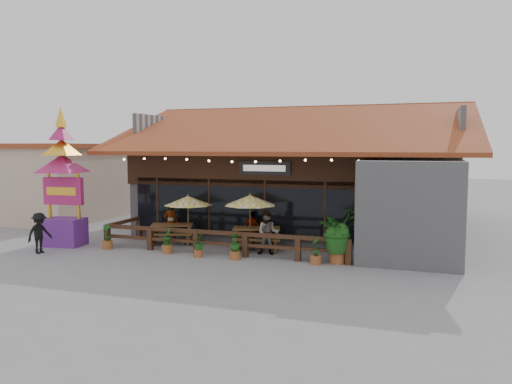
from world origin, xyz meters
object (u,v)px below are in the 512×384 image
(umbrella_left, at_px, (188,201))
(umbrella_right, at_px, (250,201))
(tropical_plant, at_px, (338,231))
(picnic_table_left, at_px, (172,230))
(pedestrian, at_px, (39,233))
(picnic_table_right, at_px, (257,235))
(thai_sign_tower, at_px, (63,167))

(umbrella_left, bearing_deg, umbrella_right, -0.56)
(tropical_plant, bearing_deg, umbrella_right, 161.08)
(umbrella_left, bearing_deg, tropical_plant, -11.38)
(umbrella_right, height_order, picnic_table_left, umbrella_right)
(umbrella_left, height_order, umbrella_right, umbrella_right)
(umbrella_right, bearing_deg, tropical_plant, -18.92)
(umbrella_right, distance_m, pedestrian, 8.17)
(tropical_plant, height_order, pedestrian, tropical_plant)
(picnic_table_right, bearing_deg, pedestrian, -156.70)
(umbrella_left, height_order, picnic_table_left, umbrella_left)
(umbrella_left, relative_size, pedestrian, 1.55)
(umbrella_left, relative_size, tropical_plant, 1.23)
(picnic_table_right, height_order, pedestrian, pedestrian)
(umbrella_right, bearing_deg, picnic_table_right, 7.13)
(umbrella_right, height_order, pedestrian, umbrella_right)
(umbrella_left, distance_m, umbrella_right, 2.73)
(umbrella_left, bearing_deg, pedestrian, -144.80)
(thai_sign_tower, bearing_deg, pedestrian, -85.96)
(umbrella_left, distance_m, picnic_table_left, 1.51)
(umbrella_left, height_order, thai_sign_tower, thai_sign_tower)
(umbrella_right, xyz_separation_m, thai_sign_tower, (-7.51, -1.72, 1.28))
(umbrella_right, relative_size, pedestrian, 1.49)
(umbrella_right, height_order, tropical_plant, umbrella_right)
(picnic_table_left, xyz_separation_m, picnic_table_right, (3.78, -0.07, 0.04))
(thai_sign_tower, xyz_separation_m, pedestrian, (0.11, -1.55, -2.45))
(picnic_table_left, height_order, picnic_table_right, picnic_table_right)
(umbrella_left, xyz_separation_m, picnic_table_right, (2.99, 0.01, -1.24))
(thai_sign_tower, relative_size, pedestrian, 3.91)
(umbrella_left, xyz_separation_m, pedestrian, (-4.67, -3.29, -1.06))
(pedestrian, bearing_deg, tropical_plant, -67.31)
(picnic_table_left, relative_size, tropical_plant, 1.08)
(picnic_table_left, bearing_deg, umbrella_left, -5.66)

